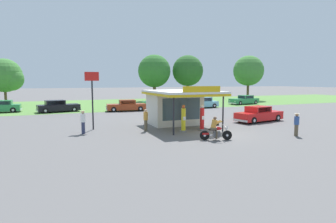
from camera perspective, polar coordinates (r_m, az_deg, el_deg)
name	(u,v)px	position (r m, az deg, el deg)	size (l,w,h in m)	color
ground_plane	(219,135)	(20.49, 10.64, -4.74)	(300.00, 300.00, 0.00)	#5B5959
grass_verge_strip	(126,104)	(48.33, -8.82, 1.64)	(120.00, 24.00, 0.01)	#56843D
service_station_kiosk	(176,105)	(24.45, 1.71, 1.41)	(5.07, 6.96, 3.54)	beige
gas_pump_nearside	(183,119)	(21.22, 3.23, -1.64)	(0.44, 0.44, 2.09)	slate
gas_pump_offside	(202,119)	(21.96, 7.11, -1.46)	(0.44, 0.44, 2.04)	slate
motorcycle_with_rider	(215,130)	(18.44, 9.83, -3.89)	(2.06, 0.92, 1.58)	black
featured_classic_sedan	(259,115)	(27.90, 18.37, -0.61)	(5.46, 2.66, 1.50)	red
parked_car_back_row_far_right	(126,106)	(36.24, -8.63, 1.16)	(5.36, 2.26, 1.48)	#993819
parked_car_back_row_right	(202,103)	(40.48, 7.17, 1.76)	(4.94, 1.98, 1.57)	#7AC6D1
parked_car_back_row_centre_left	(58,107)	(37.46, -21.92, 0.97)	(5.42, 2.77, 1.50)	black
parked_car_back_row_centre	(244,100)	(48.27, 15.58, 2.29)	(5.67, 2.71, 1.51)	#2D844C
parked_car_back_row_left	(0,107)	(40.06, -31.59, 0.81)	(4.96, 1.92, 1.51)	#2D844C
parked_car_back_row_centre_right	(159,103)	(40.52, -1.87, 1.75)	(5.11, 2.53, 1.45)	#2D844C
bystander_standing_back_lot	(146,120)	(21.43, -4.66, -1.68)	(0.34, 0.34, 1.73)	brown
bystander_leaning_by_kiosk	(83,121)	(21.25, -17.26, -1.96)	(0.38, 0.38, 1.74)	#2D3351
bystander_chatting_near_pumps	(297,124)	(21.54, 25.17, -2.35)	(0.36, 0.36, 1.63)	brown
tree_oak_distant_spare	(6,76)	(49.66, -30.63, 6.31)	(5.43, 5.22, 7.39)	brown
tree_oak_right	(247,72)	(58.90, 16.21, 7.96)	(6.11, 6.11, 9.07)	brown
tree_oak_far_right	(154,71)	(54.30, -2.85, 8.38)	(6.38, 6.38, 9.06)	brown
tree_oak_left	(188,71)	(56.36, 4.15, 8.37)	(6.25, 6.25, 9.14)	brown
roadside_pole_sign	(92,90)	(22.70, -15.50, 4.27)	(1.10, 0.12, 4.63)	black
spare_tire_stack	(216,123)	(24.80, 9.86, -2.38)	(0.60, 0.60, 0.36)	black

